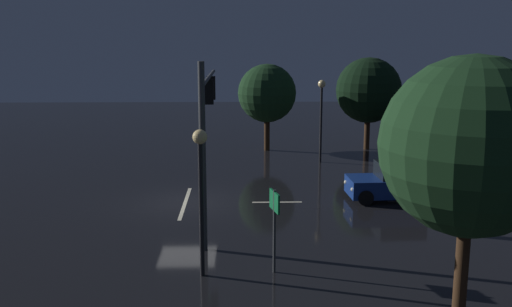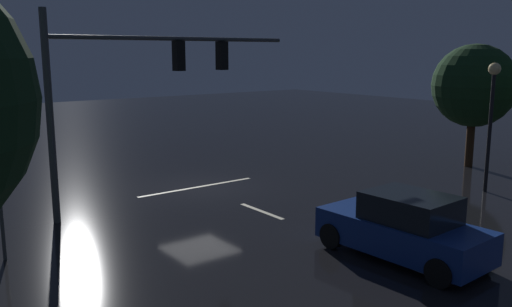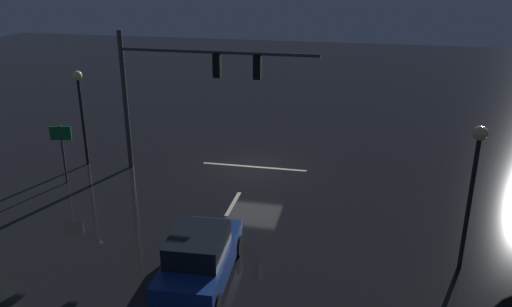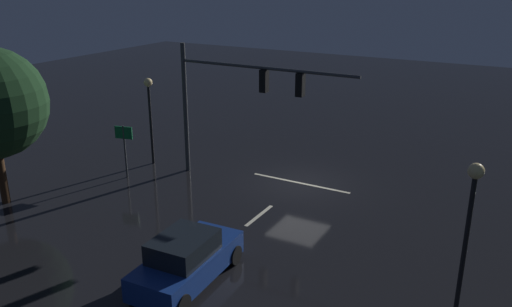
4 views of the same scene
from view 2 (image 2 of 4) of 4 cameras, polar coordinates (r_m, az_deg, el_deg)
name	(u,v)px [view 2 (image 2 of 4)]	position (r m, az deg, el deg)	size (l,w,h in m)	color
ground_plane	(198,187)	(21.05, -6.10, -3.57)	(80.00, 80.00, 0.00)	black
traffic_signal_assembly	(139,75)	(18.11, -12.19, 8.05)	(8.86, 0.47, 6.41)	#383A3D
lane_dash_far	(262,211)	(17.86, 0.59, -6.09)	(2.20, 0.16, 0.01)	beige
lane_dash_mid	(414,269)	(13.88, 16.26, -11.54)	(2.20, 0.16, 0.01)	beige
stop_bar	(197,187)	(21.10, -6.18, -3.53)	(5.00, 0.16, 0.01)	beige
car_approaching	(404,228)	(14.20, 15.29, -7.58)	(2.08, 4.44, 1.70)	navy
street_lamp_left_kerb	(492,102)	(21.54, 23.57, 5.01)	(0.44, 0.44, 4.77)	black
tree_left_near	(474,86)	(26.15, 21.97, 6.61)	(3.69, 3.69, 5.52)	#382314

